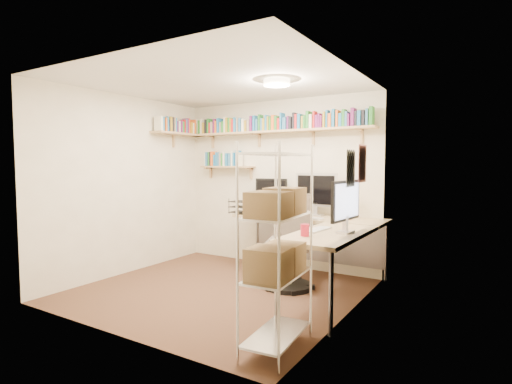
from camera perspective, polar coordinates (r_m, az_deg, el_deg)
ground at (r=5.04m, az=-5.47°, el=-13.83°), size 3.20×3.20×0.00m
room_shell at (r=4.80m, az=-5.54°, el=4.06°), size 3.24×3.04×2.52m
wall_shelves at (r=6.12m, az=-1.30°, el=8.55°), size 3.12×1.09×0.80m
corner_desk at (r=5.30m, az=6.77°, el=-3.99°), size 2.18×2.12×1.42m
office_chair at (r=5.06m, az=4.88°, el=-8.01°), size 0.65×0.66×1.16m
wire_rack at (r=3.26m, az=2.98°, el=-6.33°), size 0.43×0.77×1.71m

